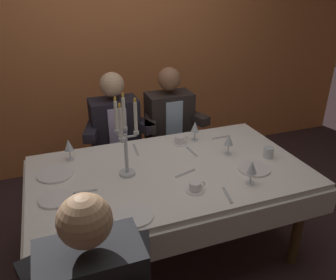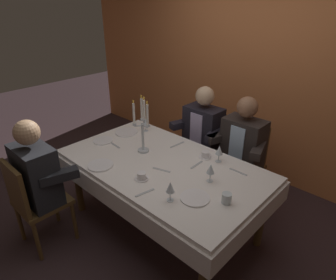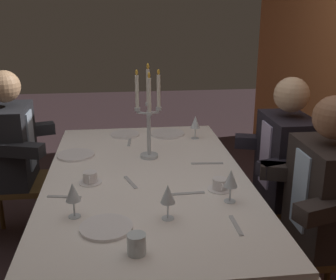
# 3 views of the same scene
# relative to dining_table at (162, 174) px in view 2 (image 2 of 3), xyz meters

# --- Properties ---
(ground_plane) EXTENTS (12.00, 12.00, 0.00)m
(ground_plane) POSITION_rel_dining_table_xyz_m (0.00, 0.00, -0.62)
(ground_plane) COLOR #372629
(back_wall) EXTENTS (6.00, 0.12, 2.70)m
(back_wall) POSITION_rel_dining_table_xyz_m (0.00, 1.66, 0.73)
(back_wall) COLOR #D87A44
(back_wall) RESTS_ON ground_plane
(dining_table) EXTENTS (1.94, 1.14, 0.74)m
(dining_table) POSITION_rel_dining_table_xyz_m (0.00, 0.00, 0.00)
(dining_table) COLOR white
(dining_table) RESTS_ON ground_plane
(candelabra) EXTENTS (0.15, 0.17, 0.58)m
(candelabra) POSITION_rel_dining_table_xyz_m (-0.29, 0.04, 0.38)
(candelabra) COLOR silver
(candelabra) RESTS_ON dining_table
(dinner_plate_0) EXTENTS (0.21, 0.21, 0.01)m
(dinner_plate_0) POSITION_rel_dining_table_xyz_m (-0.77, -0.11, 0.13)
(dinner_plate_0) COLOR white
(dinner_plate_0) RESTS_ON dining_table
(dinner_plate_1) EXTENTS (0.23, 0.23, 0.01)m
(dinner_plate_1) POSITION_rel_dining_table_xyz_m (-0.37, -0.42, 0.13)
(dinner_plate_1) COLOR white
(dinner_plate_1) RESTS_ON dining_table
(dinner_plate_2) EXTENTS (0.25, 0.25, 0.01)m
(dinner_plate_2) POSITION_rel_dining_table_xyz_m (-0.75, 0.20, 0.13)
(dinner_plate_2) COLOR white
(dinner_plate_2) RESTS_ON dining_table
(dinner_plate_3) EXTENTS (0.23, 0.23, 0.01)m
(dinner_plate_3) POSITION_rel_dining_table_xyz_m (0.55, -0.21, 0.13)
(dinner_plate_3) COLOR white
(dinner_plate_3) RESTS_ON dining_table
(wine_glass_0) EXTENTS (0.07, 0.07, 0.16)m
(wine_glass_0) POSITION_rel_dining_table_xyz_m (0.50, 0.06, 0.23)
(wine_glass_0) COLOR silver
(wine_glass_0) RESTS_ON dining_table
(wine_glass_1) EXTENTS (0.07, 0.07, 0.16)m
(wine_glass_1) POSITION_rel_dining_table_xyz_m (0.36, 0.38, 0.24)
(wine_glass_1) COLOR silver
(wine_glass_1) RESTS_ON dining_table
(wine_glass_2) EXTENTS (0.07, 0.07, 0.16)m
(wine_glass_2) POSITION_rel_dining_table_xyz_m (0.43, -0.35, 0.23)
(wine_glass_2) COLOR silver
(wine_glass_2) RESTS_ON dining_table
(wine_glass_3) EXTENTS (0.07, 0.07, 0.16)m
(wine_glass_3) POSITION_rel_dining_table_xyz_m (-0.64, 0.39, 0.23)
(wine_glass_3) COLOR silver
(wine_glass_3) RESTS_ON dining_table
(water_tumbler_0) EXTENTS (0.07, 0.07, 0.08)m
(water_tumbler_0) POSITION_rel_dining_table_xyz_m (0.75, -0.09, 0.16)
(water_tumbler_0) COLOR silver
(water_tumbler_0) RESTS_ON dining_table
(coffee_cup_0) EXTENTS (0.13, 0.12, 0.06)m
(coffee_cup_0) POSITION_rel_dining_table_xyz_m (0.06, -0.30, 0.15)
(coffee_cup_0) COLOR white
(coffee_cup_0) RESTS_ON dining_table
(coffee_cup_1) EXTENTS (0.13, 0.12, 0.06)m
(coffee_cup_1) POSITION_rel_dining_table_xyz_m (0.22, 0.36, 0.15)
(coffee_cup_1) COLOR white
(coffee_cup_1) RESTS_ON dining_table
(fork_0) EXTENTS (0.02, 0.17, 0.01)m
(fork_0) POSITION_rel_dining_table_xyz_m (0.25, 0.19, 0.12)
(fork_0) COLOR #B7B7BC
(fork_0) RESTS_ON dining_table
(knife_1) EXTENTS (0.03, 0.19, 0.01)m
(knife_1) POSITION_rel_dining_table_xyz_m (-0.14, 0.37, 0.12)
(knife_1) COLOR #B7B7BC
(knife_1) RESTS_ON dining_table
(fork_2) EXTENTS (0.17, 0.07, 0.01)m
(fork_2) POSITION_rel_dining_table_xyz_m (0.08, -0.09, 0.12)
(fork_2) COLOR #B7B7BC
(fork_2) RESTS_ON dining_table
(spoon_3) EXTENTS (0.05, 0.17, 0.01)m
(spoon_3) POSITION_rel_dining_table_xyz_m (0.22, -0.42, 0.12)
(spoon_3) COLOR #B7B7BC
(spoon_3) RESTS_ON dining_table
(spoon_4) EXTENTS (0.17, 0.03, 0.01)m
(spoon_4) POSITION_rel_dining_table_xyz_m (-0.60, -0.08, 0.12)
(spoon_4) COLOR #B7B7BC
(spoon_4) RESTS_ON dining_table
(fork_5) EXTENTS (0.17, 0.02, 0.01)m
(fork_5) POSITION_rel_dining_table_xyz_m (0.59, 0.34, 0.12)
(fork_5) COLOR #B7B7BC
(fork_5) RESTS_ON dining_table
(seated_diner_0) EXTENTS (0.63, 0.48, 1.24)m
(seated_diner_0) POSITION_rel_dining_table_xyz_m (-0.66, -0.89, 0.11)
(seated_diner_0) COLOR brown
(seated_diner_0) RESTS_ON ground_plane
(seated_diner_1) EXTENTS (0.63, 0.48, 1.24)m
(seated_diner_1) POSITION_rel_dining_table_xyz_m (-0.20, 0.89, 0.11)
(seated_diner_1) COLOR brown
(seated_diner_1) RESTS_ON ground_plane
(seated_diner_2) EXTENTS (0.63, 0.48, 1.24)m
(seated_diner_2) POSITION_rel_dining_table_xyz_m (0.32, 0.89, 0.11)
(seated_diner_2) COLOR brown
(seated_diner_2) RESTS_ON ground_plane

